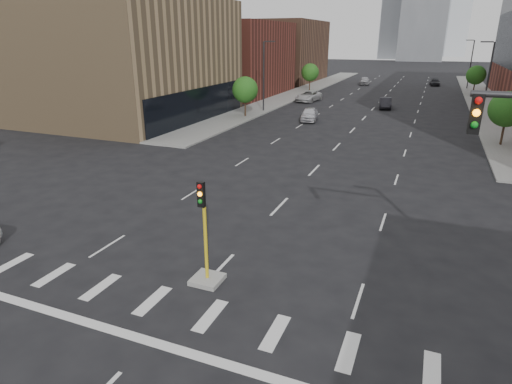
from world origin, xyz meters
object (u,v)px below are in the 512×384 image
Objects in this scene: car_deep_right at (435,82)px; median_traffic_signal at (206,261)px; car_far_left at (308,96)px; car_distant at (365,81)px; car_mid_right at (385,103)px; car_near_left at (309,114)px.

median_traffic_signal is at bearing -99.26° from car_deep_right.
car_far_left is 29.25m from car_distant.
car_far_left is at bearing -123.28° from car_deep_right.
car_mid_right is (1.50, 49.97, -0.24)m from median_traffic_signal.
median_traffic_signal is at bearing -90.17° from car_near_left.
car_deep_right is 14.30m from car_distant.
car_mid_right is 0.92× the size of car_distant.
car_mid_right is 0.76× the size of car_far_left.
median_traffic_signal is 0.96× the size of car_deep_right.
median_traffic_signal is 53.81m from car_far_left.
car_far_left is 37.19m from car_deep_right.
car_mid_right is 12.32m from car_far_left.
car_distant is at bearing 88.62° from car_far_left.
car_near_left reaches higher than car_mid_right.
median_traffic_signal is 0.98× the size of car_mid_right.
car_deep_right is at bearing 6.45° from car_distant.
car_far_left is 1.29× the size of car_deep_right.
car_distant reaches higher than car_far_left.
car_distant reaches higher than car_mid_right.
car_mid_right is 0.98× the size of car_deep_right.
car_mid_right is at bearing -103.96° from car_deep_right.
car_far_left reaches higher than car_mid_right.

